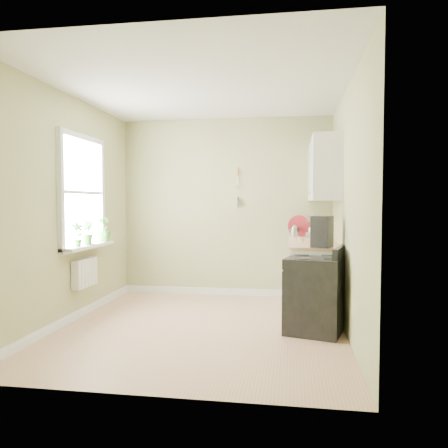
# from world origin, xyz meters

# --- Properties ---
(floor) EXTENTS (3.20, 3.60, 0.02)m
(floor) POSITION_xyz_m (0.00, 0.00, -0.01)
(floor) COLOR tan
(floor) RESTS_ON ground
(ceiling) EXTENTS (3.20, 3.60, 0.02)m
(ceiling) POSITION_xyz_m (0.00, 0.00, 2.71)
(ceiling) COLOR white
(ceiling) RESTS_ON wall_back
(wall_back) EXTENTS (3.20, 0.02, 2.70)m
(wall_back) POSITION_xyz_m (0.00, 1.81, 1.35)
(wall_back) COLOR tan
(wall_back) RESTS_ON floor
(wall_left) EXTENTS (0.02, 3.60, 2.70)m
(wall_left) POSITION_xyz_m (-1.61, 0.00, 1.35)
(wall_left) COLOR tan
(wall_left) RESTS_ON floor
(wall_right) EXTENTS (0.02, 3.60, 2.70)m
(wall_right) POSITION_xyz_m (1.61, 0.00, 1.35)
(wall_right) COLOR tan
(wall_right) RESTS_ON floor
(base_cabinets) EXTENTS (0.60, 1.60, 0.87)m
(base_cabinets) POSITION_xyz_m (1.30, 1.00, 0.43)
(base_cabinets) COLOR white
(base_cabinets) RESTS_ON floor
(countertop) EXTENTS (0.64, 1.60, 0.04)m
(countertop) POSITION_xyz_m (1.29, 1.00, 0.89)
(countertop) COLOR #E0B289
(countertop) RESTS_ON base_cabinets
(upper_cabinets) EXTENTS (0.35, 1.40, 0.80)m
(upper_cabinets) POSITION_xyz_m (1.43, 1.10, 1.85)
(upper_cabinets) COLOR white
(upper_cabinets) RESTS_ON wall_right
(window) EXTENTS (0.06, 1.14, 1.44)m
(window) POSITION_xyz_m (-1.58, 0.30, 1.55)
(window) COLOR white
(window) RESTS_ON wall_left
(window_sill) EXTENTS (0.18, 1.14, 0.04)m
(window_sill) POSITION_xyz_m (-1.51, 0.30, 0.88)
(window_sill) COLOR white
(window_sill) RESTS_ON wall_left
(radiator) EXTENTS (0.12, 0.50, 0.35)m
(radiator) POSITION_xyz_m (-1.54, 0.25, 0.55)
(radiator) COLOR white
(radiator) RESTS_ON wall_left
(wall_utensils) EXTENTS (0.02, 0.14, 0.58)m
(wall_utensils) POSITION_xyz_m (0.20, 1.78, 1.56)
(wall_utensils) COLOR #E0B289
(wall_utensils) RESTS_ON wall_back
(stove) EXTENTS (0.75, 0.80, 0.94)m
(stove) POSITION_xyz_m (1.28, 0.05, 0.42)
(stove) COLOR black
(stove) RESTS_ON floor
(stand_mixer) EXTENTS (0.20, 0.31, 0.36)m
(stand_mixer) POSITION_xyz_m (1.31, 1.74, 1.06)
(stand_mixer) COLOR #B2B2B7
(stand_mixer) RESTS_ON countertop
(kettle) EXTENTS (0.18, 0.11, 0.19)m
(kettle) POSITION_xyz_m (1.05, 1.67, 1.00)
(kettle) COLOR silver
(kettle) RESTS_ON countertop
(coffee_maker) EXTENTS (0.27, 0.29, 0.36)m
(coffee_maker) POSITION_xyz_m (1.35, 0.30, 1.08)
(coffee_maker) COLOR black
(coffee_maker) RESTS_ON countertop
(red_tray) EXTENTS (0.33, 0.14, 0.33)m
(red_tray) POSITION_xyz_m (1.12, 1.72, 1.07)
(red_tray) COLOR maroon
(red_tray) RESTS_ON countertop
(jar) EXTENTS (0.08, 0.08, 0.09)m
(jar) POSITION_xyz_m (1.12, 0.90, 0.95)
(jar) COLOR beige
(jar) RESTS_ON countertop
(plant_a) EXTENTS (0.18, 0.19, 0.30)m
(plant_a) POSITION_xyz_m (-1.50, 0.01, 1.05)
(plant_a) COLOR #367626
(plant_a) RESTS_ON window_sill
(plant_b) EXTENTS (0.21, 0.21, 0.30)m
(plant_b) POSITION_xyz_m (-1.50, 0.25, 1.05)
(plant_b) COLOR #367626
(plant_b) RESTS_ON window_sill
(plant_c) EXTENTS (0.26, 0.26, 0.33)m
(plant_c) POSITION_xyz_m (-1.50, 0.74, 1.07)
(plant_c) COLOR #367626
(plant_c) RESTS_ON window_sill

